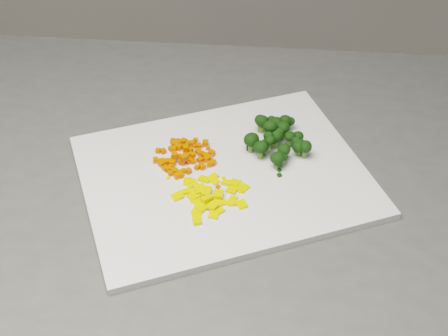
{
  "coord_description": "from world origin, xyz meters",
  "views": [
    {
      "loc": [
        -0.03,
        -0.2,
        1.54
      ],
      "look_at": [
        -0.06,
        0.51,
        0.92
      ],
      "focal_mm": 50.0,
      "sensor_mm": 36.0,
      "label": 1
    }
  ],
  "objects_px": {
    "cutting_board": "(224,176)",
    "pepper_pile": "(213,194)",
    "carrot_pile": "(185,152)",
    "broccoli_pile": "(276,134)"
  },
  "relations": [
    {
      "from": "pepper_pile",
      "to": "broccoli_pile",
      "type": "height_order",
      "value": "broccoli_pile"
    },
    {
      "from": "cutting_board",
      "to": "broccoli_pile",
      "type": "relative_size",
      "value": 3.75
    },
    {
      "from": "cutting_board",
      "to": "broccoli_pile",
      "type": "bearing_deg",
      "value": 39.83
    },
    {
      "from": "carrot_pile",
      "to": "pepper_pile",
      "type": "xyz_separation_m",
      "value": [
        0.05,
        -0.09,
        -0.01
      ]
    },
    {
      "from": "carrot_pile",
      "to": "pepper_pile",
      "type": "distance_m",
      "value": 0.1
    },
    {
      "from": "cutting_board",
      "to": "pepper_pile",
      "type": "relative_size",
      "value": 3.88
    },
    {
      "from": "cutting_board",
      "to": "pepper_pile",
      "type": "bearing_deg",
      "value": -103.59
    },
    {
      "from": "carrot_pile",
      "to": "broccoli_pile",
      "type": "distance_m",
      "value": 0.15
    },
    {
      "from": "carrot_pile",
      "to": "broccoli_pile",
      "type": "height_order",
      "value": "broccoli_pile"
    },
    {
      "from": "cutting_board",
      "to": "carrot_pile",
      "type": "distance_m",
      "value": 0.07
    }
  ]
}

